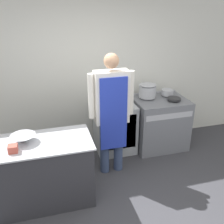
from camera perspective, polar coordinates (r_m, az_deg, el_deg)
wall_back at (r=4.53m, az=-4.64°, el=8.61°), size 8.00×0.05×2.70m
prep_counter at (r=3.60m, az=-14.84°, el=-12.44°), size 1.29×0.70×0.88m
stove at (r=4.79m, az=10.20°, el=-2.31°), size 0.91×0.74×0.92m
fridge_unit at (r=4.60m, az=0.60°, el=-3.31°), size 0.66×0.63×0.87m
person_cook at (r=3.75m, az=-0.10°, el=0.85°), size 0.67×0.24×1.85m
mixing_bowl at (r=3.40m, az=-18.76°, el=-5.51°), size 0.31×0.31×0.10m
plastic_tub at (r=3.24m, az=-20.76°, el=-7.48°), size 0.11×0.11×0.09m
stock_pot at (r=4.59m, az=7.73°, el=4.75°), size 0.30×0.30×0.25m
saute_pan at (r=4.57m, az=13.36°, el=2.81°), size 0.22×0.22×0.04m
sauce_pot at (r=4.78m, az=11.95°, el=4.23°), size 0.21×0.21×0.10m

